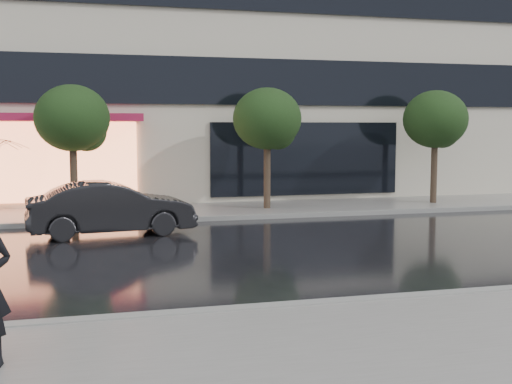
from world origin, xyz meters
name	(u,v)px	position (x,y,z in m)	size (l,w,h in m)	color
ground	(255,296)	(0.00, 0.00, 0.00)	(120.00, 120.00, 0.00)	black
sidewalk_near	(327,364)	(0.00, -3.25, 0.06)	(60.00, 4.50, 0.12)	slate
sidewalk_far	(174,212)	(0.00, 10.25, 0.06)	(60.00, 3.50, 0.12)	slate
curb_near	(272,309)	(0.00, -1.00, 0.07)	(60.00, 0.25, 0.14)	gray
curb_far	(181,219)	(0.00, 8.50, 0.07)	(60.00, 0.25, 0.14)	gray
tree_mid_west	(74,121)	(-2.94, 10.03, 2.92)	(2.20, 2.20, 3.99)	#33261C
tree_mid_east	(269,121)	(3.06, 10.03, 2.92)	(2.20, 2.20, 3.99)	#33261C
tree_far_east	(436,122)	(9.06, 10.03, 2.92)	(2.20, 2.20, 3.99)	#33261C
parked_car	(111,208)	(-2.04, 6.65, 0.68)	(1.45, 4.15, 1.37)	black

